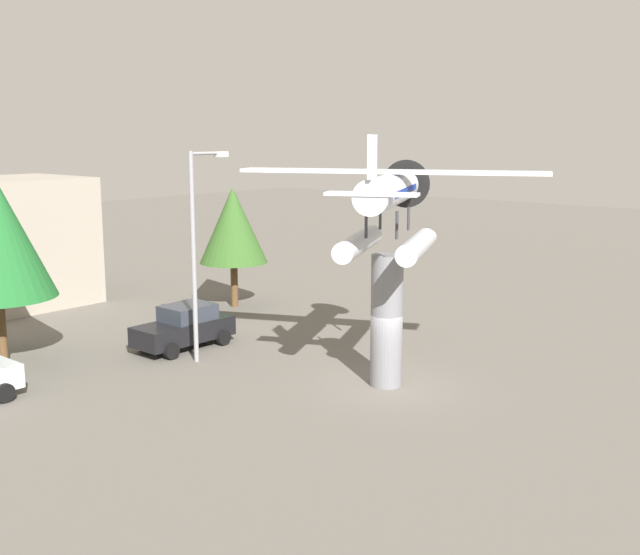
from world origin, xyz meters
The scene contains 6 objects.
ground_plane centered at (0.00, 0.00, 0.00)m, with size 140.00×140.00×0.00m, color #605B54.
display_pedestal centered at (0.00, 0.00, 2.29)m, with size 1.10×1.10×4.58m, color slate.
floatplane_monument centered at (0.12, 0.06, 6.25)m, with size 7.15×9.87×4.00m.
car_mid_black centered at (-1.43, 9.01, 0.88)m, with size 4.20×2.02×1.76m.
streetlight_primary centered at (-2.19, 7.19, 4.62)m, with size 1.84×0.28×7.97m.
tree_center_back centered at (5.21, 13.10, 4.10)m, with size 3.37×3.37×5.99m.
Camera 1 is at (-21.37, -15.25, 8.66)m, focal length 44.13 mm.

